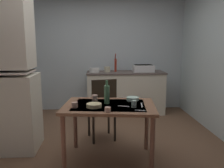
# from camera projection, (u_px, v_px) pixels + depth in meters

# --- Properties ---
(ground_plane) EXTENTS (5.01, 5.01, 0.00)m
(ground_plane) POSITION_uv_depth(u_px,v_px,m) (105.00, 145.00, 3.50)
(ground_plane) COLOR brown
(wall_back) EXTENTS (3.82, 0.10, 2.67)m
(wall_back) POSITION_uv_depth(u_px,v_px,m) (101.00, 51.00, 5.30)
(wall_back) COLOR silver
(wall_back) RESTS_ON ground
(hutch_cabinet) EXTENTS (0.88, 0.59, 2.17)m
(hutch_cabinet) POSITION_uv_depth(u_px,v_px,m) (4.00, 80.00, 3.23)
(hutch_cabinet) COLOR beige
(hutch_cabinet) RESTS_ON ground
(counter_cabinet) EXTENTS (1.67, 0.64, 0.91)m
(counter_cabinet) POSITION_uv_depth(u_px,v_px,m) (125.00, 92.00, 5.12)
(counter_cabinet) COLOR beige
(counter_cabinet) RESTS_ON ground
(sink_basin) EXTENTS (0.44, 0.34, 0.15)m
(sink_basin) POSITION_uv_depth(u_px,v_px,m) (143.00, 68.00, 5.05)
(sink_basin) COLOR white
(sink_basin) RESTS_ON counter_cabinet
(hand_pump) EXTENTS (0.05, 0.27, 0.39)m
(hand_pump) POSITION_uv_depth(u_px,v_px,m) (116.00, 64.00, 5.04)
(hand_pump) COLOR maroon
(hand_pump) RESTS_ON counter_cabinet
(mixing_bowl_counter) EXTENTS (0.21, 0.21, 0.09)m
(mixing_bowl_counter) POSITION_uv_depth(u_px,v_px,m) (94.00, 70.00, 4.94)
(mixing_bowl_counter) COLOR white
(mixing_bowl_counter) RESTS_ON counter_cabinet
(stoneware_crock) EXTENTS (0.13, 0.13, 0.11)m
(stoneware_crock) POSITION_uv_depth(u_px,v_px,m) (107.00, 69.00, 4.99)
(stoneware_crock) COLOR beige
(stoneware_crock) RESTS_ON counter_cabinet
(dining_table) EXTENTS (1.24, 0.92, 0.74)m
(dining_table) POSITION_uv_depth(u_px,v_px,m) (109.00, 112.00, 2.98)
(dining_table) COLOR brown
(dining_table) RESTS_ON ground
(chair_far_side) EXTENTS (0.48, 0.48, 0.99)m
(chair_far_side) POSITION_uv_depth(u_px,v_px,m) (103.00, 109.00, 3.61)
(chair_far_side) COLOR black
(chair_far_side) RESTS_ON ground
(serving_bowl_wide) EXTENTS (0.17, 0.17, 0.05)m
(serving_bowl_wide) POSITION_uv_depth(u_px,v_px,m) (133.00, 99.00, 3.18)
(serving_bowl_wide) COLOR #ADD1C1
(serving_bowl_wide) RESTS_ON dining_table
(soup_bowl_small) EXTENTS (0.19, 0.19, 0.04)m
(soup_bowl_small) POSITION_uv_depth(u_px,v_px,m) (94.00, 105.00, 2.85)
(soup_bowl_small) COLOR beige
(soup_bowl_small) RESTS_ON dining_table
(teacup_cream) EXTENTS (0.07, 0.07, 0.06)m
(teacup_cream) POSITION_uv_depth(u_px,v_px,m) (108.00, 110.00, 2.64)
(teacup_cream) COLOR tan
(teacup_cream) RESTS_ON dining_table
(mug_dark) EXTENTS (0.08, 0.08, 0.07)m
(mug_dark) POSITION_uv_depth(u_px,v_px,m) (95.00, 98.00, 3.19)
(mug_dark) COLOR tan
(mug_dark) RESTS_ON dining_table
(mug_tall) EXTENTS (0.06, 0.06, 0.09)m
(mug_tall) POSITION_uv_depth(u_px,v_px,m) (134.00, 104.00, 2.83)
(mug_tall) COLOR #ADD1C1
(mug_tall) RESTS_ON dining_table
(teacup_mint) EXTENTS (0.08, 0.08, 0.07)m
(teacup_mint) POSITION_uv_depth(u_px,v_px,m) (75.00, 105.00, 2.82)
(teacup_mint) COLOR tan
(teacup_mint) RESTS_ON dining_table
(glass_bottle) EXTENTS (0.07, 0.07, 0.30)m
(glass_bottle) POSITION_uv_depth(u_px,v_px,m) (107.00, 94.00, 3.01)
(glass_bottle) COLOR #4C7F56
(glass_bottle) RESTS_ON dining_table
(table_knife) EXTENTS (0.04, 0.22, 0.00)m
(table_knife) POSITION_uv_depth(u_px,v_px,m) (142.00, 105.00, 2.94)
(table_knife) COLOR silver
(table_knife) RESTS_ON dining_table
(teaspoon_near_bowl) EXTENTS (0.13, 0.05, 0.00)m
(teaspoon_near_bowl) POSITION_uv_depth(u_px,v_px,m) (140.00, 110.00, 2.70)
(teaspoon_near_bowl) COLOR beige
(teaspoon_near_bowl) RESTS_ON dining_table
(teaspoon_by_cup) EXTENTS (0.14, 0.06, 0.00)m
(teaspoon_by_cup) POSITION_uv_depth(u_px,v_px,m) (124.00, 106.00, 2.88)
(teaspoon_by_cup) COLOR beige
(teaspoon_by_cup) RESTS_ON dining_table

